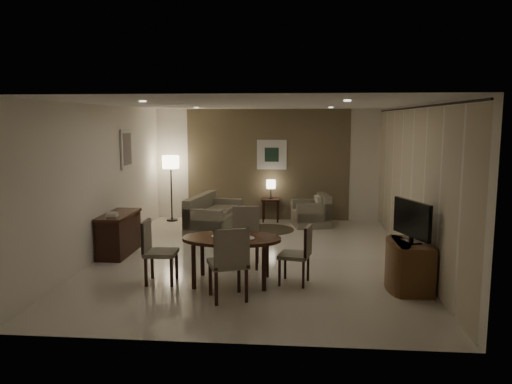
# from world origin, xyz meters

# --- Properties ---
(room_shell) EXTENTS (5.50, 7.00, 2.70)m
(room_shell) POSITION_xyz_m (0.00, 0.40, 1.35)
(room_shell) COLOR beige
(room_shell) RESTS_ON ground
(taupe_accent) EXTENTS (3.96, 0.03, 2.70)m
(taupe_accent) POSITION_xyz_m (0.00, 3.48, 1.35)
(taupe_accent) COLOR brown
(taupe_accent) RESTS_ON wall_back
(curtain_wall) EXTENTS (0.08, 6.70, 2.58)m
(curtain_wall) POSITION_xyz_m (2.68, 0.00, 1.32)
(curtain_wall) COLOR beige
(curtain_wall) RESTS_ON wall_right
(curtain_rod) EXTENTS (0.03, 6.80, 0.03)m
(curtain_rod) POSITION_xyz_m (2.68, 0.00, 2.64)
(curtain_rod) COLOR black
(curtain_rod) RESTS_ON wall_right
(art_back_frame) EXTENTS (0.72, 0.03, 0.72)m
(art_back_frame) POSITION_xyz_m (0.10, 3.46, 1.60)
(art_back_frame) COLOR silver
(art_back_frame) RESTS_ON wall_back
(art_back_canvas) EXTENTS (0.34, 0.01, 0.34)m
(art_back_canvas) POSITION_xyz_m (0.10, 3.44, 1.60)
(art_back_canvas) COLOR #1B3124
(art_back_canvas) RESTS_ON wall_back
(art_left_frame) EXTENTS (0.03, 0.60, 0.80)m
(art_left_frame) POSITION_xyz_m (-2.72, 1.20, 1.85)
(art_left_frame) COLOR silver
(art_left_frame) RESTS_ON wall_left
(art_left_canvas) EXTENTS (0.01, 0.46, 0.64)m
(art_left_canvas) POSITION_xyz_m (-2.71, 1.20, 1.85)
(art_left_canvas) COLOR gray
(art_left_canvas) RESTS_ON wall_left
(downlight_nl) EXTENTS (0.10, 0.10, 0.01)m
(downlight_nl) POSITION_xyz_m (-1.40, -1.80, 2.69)
(downlight_nl) COLOR white
(downlight_nl) RESTS_ON ceiling
(downlight_nr) EXTENTS (0.10, 0.10, 0.01)m
(downlight_nr) POSITION_xyz_m (1.40, -1.80, 2.69)
(downlight_nr) COLOR white
(downlight_nr) RESTS_ON ceiling
(downlight_fl) EXTENTS (0.10, 0.10, 0.01)m
(downlight_fl) POSITION_xyz_m (-1.40, 1.80, 2.69)
(downlight_fl) COLOR white
(downlight_fl) RESTS_ON ceiling
(downlight_fr) EXTENTS (0.10, 0.10, 0.01)m
(downlight_fr) POSITION_xyz_m (1.40, 1.80, 2.69)
(downlight_fr) COLOR white
(downlight_fr) RESTS_ON ceiling
(console_desk) EXTENTS (0.48, 1.20, 0.75)m
(console_desk) POSITION_xyz_m (-2.49, 0.00, 0.38)
(console_desk) COLOR #401F14
(console_desk) RESTS_ON floor
(telephone) EXTENTS (0.20, 0.14, 0.09)m
(telephone) POSITION_xyz_m (-2.49, -0.30, 0.80)
(telephone) COLOR white
(telephone) RESTS_ON console_desk
(tv_cabinet) EXTENTS (0.48, 0.90, 0.70)m
(tv_cabinet) POSITION_xyz_m (2.40, -1.50, 0.35)
(tv_cabinet) COLOR brown
(tv_cabinet) RESTS_ON floor
(flat_tv) EXTENTS (0.36, 0.85, 0.60)m
(flat_tv) POSITION_xyz_m (2.38, -1.50, 1.02)
(flat_tv) COLOR black
(flat_tv) RESTS_ON tv_cabinet
(dining_table) EXTENTS (1.48, 0.93, 0.69)m
(dining_table) POSITION_xyz_m (-0.22, -1.44, 0.35)
(dining_table) COLOR #401F14
(dining_table) RESTS_ON floor
(chair_near) EXTENTS (0.64, 0.64, 1.03)m
(chair_near) POSITION_xyz_m (-0.18, -2.12, 0.51)
(chair_near) COLOR #79715D
(chair_near) RESTS_ON floor
(chair_far) EXTENTS (0.50, 0.50, 0.99)m
(chair_far) POSITION_xyz_m (-0.11, -0.59, 0.49)
(chair_far) COLOR #79715D
(chair_far) RESTS_ON floor
(chair_left) EXTENTS (0.48, 0.48, 0.95)m
(chair_left) POSITION_xyz_m (-1.28, -1.53, 0.47)
(chair_left) COLOR #79715D
(chair_left) RESTS_ON floor
(chair_right) EXTENTS (0.51, 0.51, 0.89)m
(chair_right) POSITION_xyz_m (0.71, -1.39, 0.45)
(chair_right) COLOR #79715D
(chair_right) RESTS_ON floor
(plate_a) EXTENTS (0.26, 0.26, 0.02)m
(plate_a) POSITION_xyz_m (-0.40, -1.39, 0.70)
(plate_a) COLOR white
(plate_a) RESTS_ON dining_table
(plate_b) EXTENTS (0.26, 0.26, 0.02)m
(plate_b) POSITION_xyz_m (-0.00, -1.49, 0.70)
(plate_b) COLOR white
(plate_b) RESTS_ON dining_table
(fruit_apple) EXTENTS (0.09, 0.09, 0.09)m
(fruit_apple) POSITION_xyz_m (-0.40, -1.39, 0.76)
(fruit_apple) COLOR red
(fruit_apple) RESTS_ON plate_a
(napkin) EXTENTS (0.12, 0.08, 0.03)m
(napkin) POSITION_xyz_m (-0.00, -1.49, 0.73)
(napkin) COLOR white
(napkin) RESTS_ON plate_b
(round_rug) EXTENTS (1.15, 1.15, 0.01)m
(round_rug) POSITION_xyz_m (0.10, 2.27, 0.01)
(round_rug) COLOR #3C3221
(round_rug) RESTS_ON floor
(sofa) EXTENTS (1.79, 1.10, 0.79)m
(sofa) POSITION_xyz_m (-1.08, 2.04, 0.39)
(sofa) COLOR #79715D
(sofa) RESTS_ON floor
(armchair) EXTENTS (0.93, 0.96, 0.74)m
(armchair) POSITION_xyz_m (1.05, 2.76, 0.37)
(armchair) COLOR #79715D
(armchair) RESTS_ON floor
(side_table) EXTENTS (0.43, 0.43, 0.55)m
(side_table) POSITION_xyz_m (0.10, 3.23, 0.28)
(side_table) COLOR black
(side_table) RESTS_ON floor
(table_lamp) EXTENTS (0.22, 0.22, 0.50)m
(table_lamp) POSITION_xyz_m (0.10, 3.25, 0.80)
(table_lamp) COLOR #FFEAC1
(table_lamp) RESTS_ON side_table
(floor_lamp) EXTENTS (0.40, 0.40, 1.59)m
(floor_lamp) POSITION_xyz_m (-2.31, 3.09, 0.79)
(floor_lamp) COLOR #FFE5B7
(floor_lamp) RESTS_ON floor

